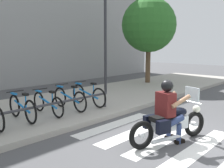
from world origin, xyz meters
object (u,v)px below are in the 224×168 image
object	(u,v)px
rider	(168,107)
bike_rack	(59,104)
bicycle_1	(22,108)
bicycle_3	(69,98)
motorcycle	(170,123)
bicycle_4	(88,95)
tree_near_rack	(149,25)
street_lamp	(105,30)
bicycle_2	(48,103)

from	to	relation	value
rider	bike_rack	xyz separation A→B (m)	(-0.81, 2.95, -0.25)
bicycle_1	bicycle_3	size ratio (longest dim) A/B	0.93
motorcycle	rider	distance (m)	0.37
motorcycle	bike_rack	size ratio (longest dim) A/B	0.56
bicycle_1	bicycle_4	size ratio (longest dim) A/B	0.92
bicycle_4	tree_near_rack	world-z (taller)	tree_near_rack
rider	bicycle_1	distance (m)	3.86
bicycle_3	rider	bearing A→B (deg)	-89.75
street_lamp	bicycle_1	bearing A→B (deg)	-164.34
bicycle_1	bike_rack	distance (m)	0.97
tree_near_rack	bicycle_1	bearing A→B (deg)	-168.66
bike_rack	bicycle_3	bearing A→B (deg)	34.85
street_lamp	bicycle_4	bearing A→B (deg)	-149.34
bicycle_2	bike_rack	distance (m)	0.56
bicycle_2	tree_near_rack	bearing A→B (deg)	12.50
bicycle_1	tree_near_rack	size ratio (longest dim) A/B	0.34
rider	bicycle_2	distance (m)	3.61
bicycle_1	bike_rack	xyz separation A→B (m)	(0.80, -0.55, 0.06)
bicycle_1	motorcycle	bearing A→B (deg)	-64.54
bicycle_3	bike_rack	xyz separation A→B (m)	(-0.80, -0.55, 0.06)
motorcycle	rider	size ratio (longest dim) A/B	1.47
bicycle_2	rider	bearing A→B (deg)	-76.97
bicycle_1	bicycle_2	world-z (taller)	bicycle_1
bicycle_2	bike_rack	xyz separation A→B (m)	(-0.00, -0.55, 0.08)
bike_rack	bicycle_1	bearing A→B (deg)	145.14
motorcycle	bicycle_1	xyz separation A→B (m)	(-1.68, 3.53, 0.05)
bicycle_1	tree_near_rack	world-z (taller)	tree_near_rack
bicycle_2	bicycle_1	bearing A→B (deg)	-179.92
bicycle_2	street_lamp	size ratio (longest dim) A/B	0.35
rider	bike_rack	world-z (taller)	rider
bicycle_2	bicycle_3	distance (m)	0.80
bicycle_3	bicycle_4	bearing A→B (deg)	-0.01
rider	bicycle_4	size ratio (longest dim) A/B	0.81
bicycle_4	street_lamp	xyz separation A→B (m)	(2.14, 1.27, 2.32)
rider	bicycle_4	distance (m)	3.60
street_lamp	tree_near_rack	xyz separation A→B (m)	(3.79, 0.40, 0.45)
bicycle_2	bicycle_3	xyz separation A→B (m)	(0.80, -0.00, 0.02)
street_lamp	tree_near_rack	bearing A→B (deg)	6.02
bicycle_3	street_lamp	bearing A→B (deg)	23.37
bicycle_1	tree_near_rack	bearing A→B (deg)	11.34
bicycle_1	bike_rack	size ratio (longest dim) A/B	0.43
bicycle_1	bicycle_4	world-z (taller)	bicycle_4
rider	street_lamp	size ratio (longest dim) A/B	0.30
bicycle_1	bike_rack	world-z (taller)	bicycle_1
street_lamp	tree_near_rack	world-z (taller)	tree_near_rack
rider	street_lamp	world-z (taller)	street_lamp
motorcycle	street_lamp	bearing A→B (deg)	59.32
bicycle_4	street_lamp	world-z (taller)	street_lamp
motorcycle	bicycle_2	world-z (taller)	motorcycle
bicycle_4	bicycle_1	bearing A→B (deg)	-180.00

